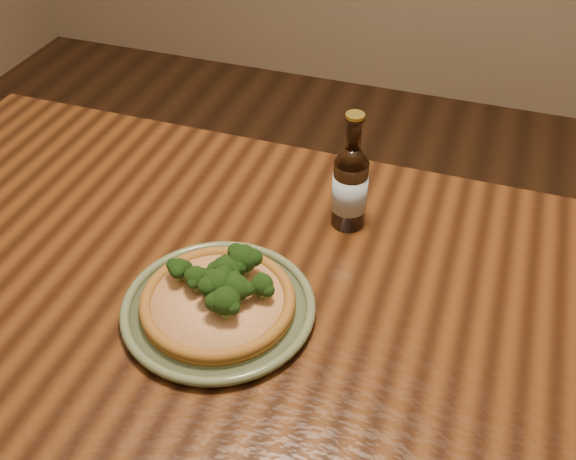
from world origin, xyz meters
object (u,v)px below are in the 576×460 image
(table, at_px, (291,372))
(pizza, at_px, (219,297))
(plate, at_px, (218,308))
(beer_bottle, at_px, (350,186))

(table, relative_size, pizza, 7.21)
(plate, height_order, pizza, pizza)
(pizza, bearing_deg, beer_bottle, 64.81)
(plate, relative_size, pizza, 1.26)
(plate, distance_m, beer_bottle, 0.29)
(beer_bottle, bearing_deg, pizza, -115.43)
(pizza, relative_size, beer_bottle, 1.07)
(table, bearing_deg, pizza, 179.89)
(table, xyz_separation_m, pizza, (-0.11, 0.00, 0.12))
(table, distance_m, plate, 0.15)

